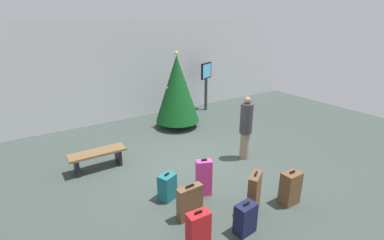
% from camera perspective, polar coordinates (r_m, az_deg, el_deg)
% --- Properties ---
extents(ground_plane, '(16.00, 16.00, 0.00)m').
position_cam_1_polar(ground_plane, '(7.32, 0.61, -8.86)').
color(ground_plane, '#38423D').
extents(back_wall, '(16.00, 0.20, 3.56)m').
position_cam_1_polar(back_wall, '(10.55, -12.98, 9.84)').
color(back_wall, silver).
rests_on(back_wall, ground_plane).
extents(holiday_tree, '(1.49, 1.49, 2.58)m').
position_cam_1_polar(holiday_tree, '(9.38, -3.07, 6.39)').
color(holiday_tree, '#4C3319').
rests_on(holiday_tree, ground_plane).
extents(flight_info_kiosk, '(0.68, 0.39, 1.93)m').
position_cam_1_polar(flight_info_kiosk, '(11.28, 2.92, 8.49)').
color(flight_info_kiosk, '#333338').
rests_on(flight_info_kiosk, ground_plane).
extents(waiting_bench, '(1.36, 0.44, 0.48)m').
position_cam_1_polar(waiting_bench, '(7.29, -18.79, -7.00)').
color(waiting_bench, brown).
rests_on(waiting_bench, ground_plane).
extents(traveller_0, '(0.43, 0.43, 1.71)m').
position_cam_1_polar(traveller_0, '(7.36, 10.97, -1.37)').
color(traveller_0, gray).
rests_on(traveller_0, ground_plane).
extents(suitcase_0, '(0.39, 0.27, 0.73)m').
position_cam_1_polar(suitcase_0, '(6.06, 19.47, -13.00)').
color(suitcase_0, brown).
rests_on(suitcase_0, ground_plane).
extents(suitcase_1, '(0.50, 0.17, 0.70)m').
position_cam_1_polar(suitcase_1, '(5.37, -0.44, -16.50)').
color(suitcase_1, brown).
rests_on(suitcase_1, ground_plane).
extents(suitcase_2, '(0.37, 0.29, 0.84)m').
position_cam_1_polar(suitcase_2, '(5.95, 2.43, -11.74)').
color(suitcase_2, '#E5388C').
rests_on(suitcase_2, ground_plane).
extents(suitcase_3, '(0.47, 0.38, 0.83)m').
position_cam_1_polar(suitcase_3, '(5.63, 12.63, -14.31)').
color(suitcase_3, brown).
rests_on(suitcase_3, ground_plane).
extents(suitcase_4, '(0.40, 0.36, 0.59)m').
position_cam_1_polar(suitcase_4, '(5.91, -5.08, -13.48)').
color(suitcase_4, '#19606B').
rests_on(suitcase_4, ground_plane).
extents(suitcase_5, '(0.37, 0.22, 0.77)m').
position_cam_1_polar(suitcase_5, '(4.71, 1.30, -22.06)').
color(suitcase_5, '#B2191E').
rests_on(suitcase_5, ground_plane).
extents(suitcase_6, '(0.39, 0.27, 0.61)m').
position_cam_1_polar(suitcase_6, '(5.17, 10.87, -19.20)').
color(suitcase_6, '#141938').
rests_on(suitcase_6, ground_plane).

